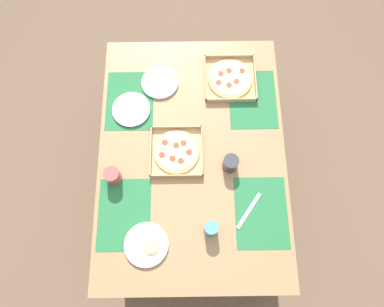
{
  "coord_description": "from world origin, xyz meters",
  "views": [
    {
      "loc": [
        -0.61,
        0.01,
        2.52
      ],
      "look_at": [
        0.0,
        0.0,
        0.77
      ],
      "focal_mm": 33.17,
      "sensor_mm": 36.0,
      "label": 1
    }
  ],
  "objects": [
    {
      "name": "placemat_far_right",
      "position": [
        0.31,
        0.34,
        0.77
      ],
      "size": [
        0.36,
        0.26,
        0.0
      ],
      "primitive_type": "cube",
      "color": "#236638",
      "rests_on": "dining_table"
    },
    {
      "name": "dining_table",
      "position": [
        0.0,
        0.0,
        0.65
      ],
      "size": [
        1.39,
        0.98,
        0.77
      ],
      "color": "#3F3328",
      "rests_on": "ground_plane"
    },
    {
      "name": "plate_near_left",
      "position": [
        0.42,
        0.17,
        0.78
      ],
      "size": [
        0.21,
        0.21,
        0.02
      ],
      "color": "white",
      "rests_on": "dining_table"
    },
    {
      "name": "cup_dark",
      "position": [
        -0.4,
        -0.09,
        0.82
      ],
      "size": [
        0.07,
        0.07,
        0.1
      ],
      "primitive_type": "cylinder",
      "color": "teal",
      "rests_on": "dining_table"
    },
    {
      "name": "pizza_box_center",
      "position": [
        0.44,
        -0.22,
        0.78
      ],
      "size": [
        0.28,
        0.28,
        0.04
      ],
      "color": "tan",
      "rests_on": "dining_table"
    },
    {
      "name": "plate_middle",
      "position": [
        0.25,
        0.33,
        0.78
      ],
      "size": [
        0.21,
        0.21,
        0.02
      ],
      "color": "white",
      "rests_on": "dining_table"
    },
    {
      "name": "placemat_far_left",
      "position": [
        -0.31,
        0.34,
        0.77
      ],
      "size": [
        0.36,
        0.26,
        0.0
      ],
      "primitive_type": "cube",
      "color": "#236638",
      "rests_on": "dining_table"
    },
    {
      "name": "ground_plane",
      "position": [
        0.0,
        0.0,
        0.0
      ],
      "size": [
        6.0,
        6.0,
        0.0
      ],
      "primitive_type": "plane",
      "color": "brown"
    },
    {
      "name": "placemat_near_right",
      "position": [
        0.31,
        -0.34,
        0.77
      ],
      "size": [
        0.36,
        0.26,
        0.0
      ],
      "primitive_type": "cube",
      "color": "#236638",
      "rests_on": "dining_table"
    },
    {
      "name": "knife_by_far_left",
      "position": [
        -0.3,
        -0.28,
        0.77
      ],
      "size": [
        0.18,
        0.14,
        0.0
      ],
      "primitive_type": "cube",
      "rotation": [
        0.0,
        0.0,
        5.66
      ],
      "color": "#B7B7BC",
      "rests_on": "dining_table"
    },
    {
      "name": "pizza_box_corner_right",
      "position": [
        0.01,
        0.08,
        0.78
      ],
      "size": [
        0.27,
        0.27,
        0.04
      ],
      "color": "tan",
      "rests_on": "dining_table"
    },
    {
      "name": "placemat_near_left",
      "position": [
        -0.31,
        -0.34,
        0.77
      ],
      "size": [
        0.36,
        0.26,
        0.0
      ],
      "primitive_type": "cube",
      "color": "#236638",
      "rests_on": "dining_table"
    },
    {
      "name": "cup_clear_right",
      "position": [
        -0.13,
        0.4,
        0.82
      ],
      "size": [
        0.08,
        0.08,
        0.09
      ],
      "primitive_type": "cylinder",
      "color": "#BF4742",
      "rests_on": "dining_table"
    },
    {
      "name": "plate_near_right",
      "position": [
        -0.46,
        0.22,
        0.78
      ],
      "size": [
        0.21,
        0.21,
        0.03
      ],
      "color": "white",
      "rests_on": "dining_table"
    },
    {
      "name": "cup_red",
      "position": [
        -0.07,
        -0.19,
        0.82
      ],
      "size": [
        0.08,
        0.08,
        0.09
      ],
      "primitive_type": "cylinder",
      "color": "#333338",
      "rests_on": "dining_table"
    }
  ]
}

